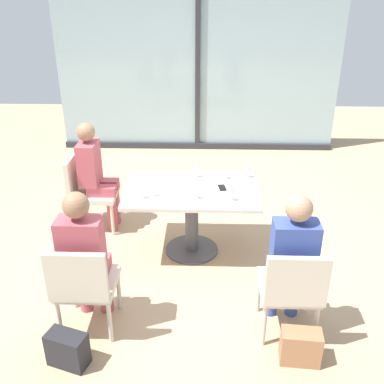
{
  "coord_description": "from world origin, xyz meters",
  "views": [
    {
      "loc": [
        0.12,
        -4.0,
        2.65
      ],
      "look_at": [
        0.0,
        0.1,
        0.65
      ],
      "focal_mm": 41.29,
      "sensor_mm": 36.0,
      "label": 1
    }
  ],
  "objects": [
    {
      "name": "wine_glass_2",
      "position": [
        0.38,
        -0.24,
        0.86
      ],
      "size": [
        0.07,
        0.07,
        0.18
      ],
      "color": "silver",
      "rests_on": "dining_table_main"
    },
    {
      "name": "wine_glass_3",
      "position": [
        0.04,
        -0.2,
        0.86
      ],
      "size": [
        0.07,
        0.07,
        0.18
      ],
      "color": "silver",
      "rests_on": "dining_table_main"
    },
    {
      "name": "coffee_cup",
      "position": [
        0.33,
        0.27,
        0.78
      ],
      "size": [
        0.08,
        0.08,
        0.09
      ],
      "primitive_type": "cylinder",
      "color": "white",
      "rests_on": "dining_table_main"
    },
    {
      "name": "wine_glass_1",
      "position": [
        0.04,
        0.3,
        0.86
      ],
      "size": [
        0.07,
        0.07,
        0.18
      ],
      "color": "silver",
      "rests_on": "dining_table_main"
    },
    {
      "name": "chair_far_left",
      "position": [
        -1.2,
        0.49,
        0.5
      ],
      "size": [
        0.5,
        0.46,
        0.87
      ],
      "color": "beige",
      "rests_on": "ground_plane"
    },
    {
      "name": "dining_table_main",
      "position": [
        0.0,
        0.0,
        0.55
      ],
      "size": [
        1.34,
        0.86,
        0.73
      ],
      "color": "silver",
      "rests_on": "ground_plane"
    },
    {
      "name": "person_front_right",
      "position": [
        0.81,
        -1.13,
        0.7
      ],
      "size": [
        0.34,
        0.39,
        1.26
      ],
      "color": "#384C9E",
      "rests_on": "ground_plane"
    },
    {
      "name": "ground_plane",
      "position": [
        0.0,
        0.0,
        0.0
      ],
      "size": [
        12.0,
        12.0,
        0.0
      ],
      "primitive_type": "plane",
      "color": "tan"
    },
    {
      "name": "person_front_left",
      "position": [
        -0.81,
        -1.13,
        0.7
      ],
      "size": [
        0.34,
        0.39,
        1.26
      ],
      "color": "#B24C56",
      "rests_on": "ground_plane"
    },
    {
      "name": "chair_front_right",
      "position": [
        0.81,
        -1.24,
        0.5
      ],
      "size": [
        0.46,
        0.5,
        0.87
      ],
      "color": "beige",
      "rests_on": "ground_plane"
    },
    {
      "name": "cell_phone_on_table",
      "position": [
        0.31,
        0.04,
        0.73
      ],
      "size": [
        0.09,
        0.15,
        0.01
      ],
      "primitive_type": "cube",
      "rotation": [
        0.0,
        0.0,
        0.15
      ],
      "color": "black",
      "rests_on": "dining_table_main"
    },
    {
      "name": "wine_glass_4",
      "position": [
        -0.48,
        -0.22,
        0.86
      ],
      "size": [
        0.07,
        0.07,
        0.18
      ],
      "color": "silver",
      "rests_on": "dining_table_main"
    },
    {
      "name": "window_wall_backdrop",
      "position": [
        0.0,
        3.2,
        1.21
      ],
      "size": [
        4.53,
        0.1,
        2.7
      ],
      "color": "#9BB7BC",
      "rests_on": "ground_plane"
    },
    {
      "name": "handbag_0",
      "position": [
        0.87,
        -1.5,
        0.14
      ],
      "size": [
        0.31,
        0.18,
        0.28
      ],
      "primitive_type": "cube",
      "rotation": [
        0.0,
        0.0,
        -0.08
      ],
      "color": "#A3704C",
      "rests_on": "ground_plane"
    },
    {
      "name": "wine_glass_0",
      "position": [
        -0.37,
        -0.17,
        0.86
      ],
      "size": [
        0.07,
        0.07,
        0.18
      ],
      "color": "silver",
      "rests_on": "dining_table_main"
    },
    {
      "name": "person_far_left",
      "position": [
        -1.09,
        0.49,
        0.7
      ],
      "size": [
        0.39,
        0.34,
        1.26
      ],
      "color": "#B24C56",
      "rests_on": "ground_plane"
    },
    {
      "name": "wine_glass_5",
      "position": [
        0.58,
        0.31,
        0.86
      ],
      "size": [
        0.07,
        0.07,
        0.18
      ],
      "color": "silver",
      "rests_on": "dining_table_main"
    },
    {
      "name": "chair_front_left",
      "position": [
        -0.81,
        -1.24,
        0.5
      ],
      "size": [
        0.46,
        0.5,
        0.87
      ],
      "color": "beige",
      "rests_on": "ground_plane"
    },
    {
      "name": "handbag_1",
      "position": [
        -0.89,
        -1.58,
        0.14
      ],
      "size": [
        0.34,
        0.25,
        0.28
      ],
      "primitive_type": "cube",
      "rotation": [
        0.0,
        0.0,
        -0.32
      ],
      "color": "#232328",
      "rests_on": "ground_plane"
    }
  ]
}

